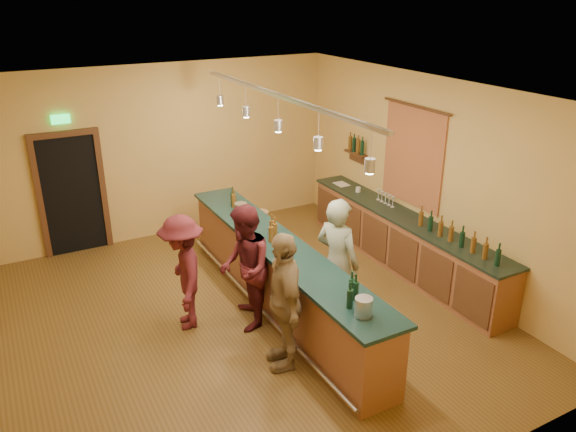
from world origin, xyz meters
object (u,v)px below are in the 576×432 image
tasting_bar (279,272)px  customer_a (245,268)px  back_counter (402,241)px  bartender (337,262)px  customer_b (284,301)px  bar_stool (260,219)px  customer_c (183,273)px

tasting_bar → customer_a: customer_a is taller
back_counter → bartender: bartender is taller
tasting_bar → customer_b: (-0.55, -1.18, 0.29)m
customer_b → bar_stool: (1.27, 3.31, -0.39)m
back_counter → customer_b: 3.29m
bartender → customer_b: bearing=93.6°
back_counter → bar_stool: 2.58m
bartender → back_counter: bearing=-86.9°
bar_stool → tasting_bar: bearing=-108.8°
back_counter → customer_c: size_ratio=2.76×
back_counter → customer_a: (-3.02, -0.32, 0.40)m
bartender → customer_b: 1.21m
tasting_bar → customer_c: bearing=169.8°
back_counter → bartender: bearing=-155.5°
back_counter → customer_b: customer_b is taller
customer_c → bartender: bearing=76.5°
customer_b → tasting_bar: bearing=171.0°
customer_b → customer_a: bearing=-161.4°
customer_a → bar_stool: 2.65m
bartender → bar_stool: bearing=-24.8°
bartender → bar_stool: bartender is taller
bartender → customer_a: bearing=44.0°
tasting_bar → customer_a: size_ratio=2.88×
tasting_bar → customer_c: (-1.35, 0.24, 0.22)m
bar_stool → customer_c: bearing=-137.7°
customer_b → bar_stool: customer_b is taller
bartender → customer_b: (-1.10, -0.51, -0.03)m
tasting_bar → bar_stool: size_ratio=7.77×
tasting_bar → bar_stool: bearing=71.2°
tasting_bar → bartender: size_ratio=2.75×
back_counter → tasting_bar: size_ratio=0.89×
customer_a → bar_stool: bearing=169.1°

